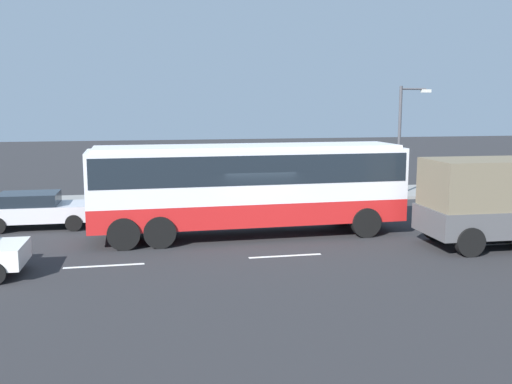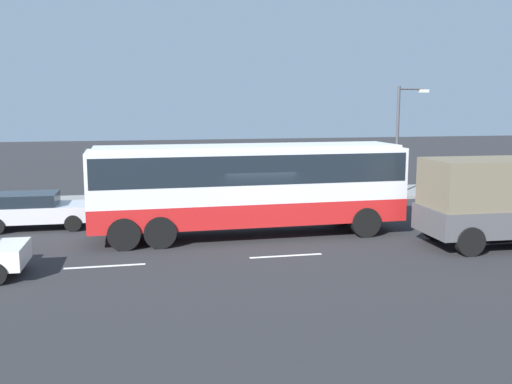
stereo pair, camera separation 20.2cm
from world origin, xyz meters
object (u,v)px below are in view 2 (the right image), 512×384
at_px(coach_bus, 249,180).
at_px(pedestrian_near_curb, 370,174).
at_px(car_silver_hatch, 36,209).
at_px(pedestrian_at_crossing, 239,178).
at_px(street_lamp, 401,132).

bearing_deg(coach_bus, pedestrian_near_curb, 43.14).
bearing_deg(coach_bus, car_silver_hatch, 157.86).
xyz_separation_m(car_silver_hatch, pedestrian_at_crossing, (9.17, 5.49, 0.33)).
relative_size(pedestrian_near_curb, street_lamp, 0.31).
bearing_deg(street_lamp, coach_bus, -143.25).
bearing_deg(car_silver_hatch, pedestrian_near_curb, 17.80).
distance_m(pedestrian_near_curb, street_lamp, 2.74).
bearing_deg(coach_bus, pedestrian_at_crossing, 81.02).
height_order(coach_bus, car_silver_hatch, coach_bus).
height_order(car_silver_hatch, pedestrian_at_crossing, pedestrian_at_crossing).
bearing_deg(street_lamp, pedestrian_at_crossing, 169.88).
height_order(coach_bus, street_lamp, street_lamp).
height_order(pedestrian_at_crossing, street_lamp, street_lamp).
distance_m(pedestrian_at_crossing, street_lamp, 8.75).
bearing_deg(pedestrian_near_curb, street_lamp, 93.31).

